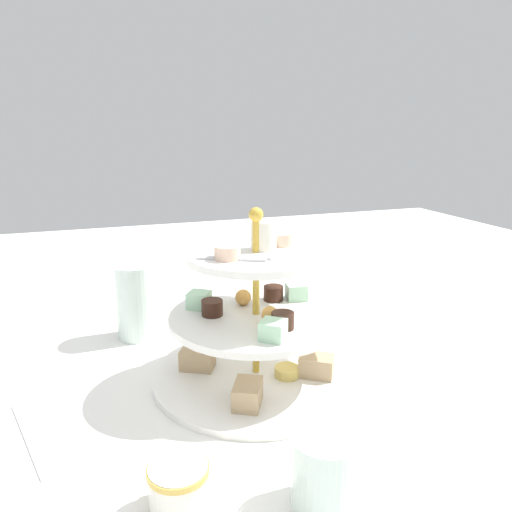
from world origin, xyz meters
TOP-DOWN VIEW (x-y plane):
  - ground_plane at (0.00, 0.00)m, footprint 2.40×2.40m
  - tiered_serving_stand at (0.00, -0.00)m, footprint 0.30×0.30m
  - water_glass_tall_right at (-0.15, 0.20)m, footprint 0.07×0.07m
  - water_glass_short_left at (-0.02, -0.25)m, footprint 0.06×0.06m
  - teacup_with_saucer at (-0.15, -0.22)m, footprint 0.09×0.09m
  - butter_knife_left at (0.21, 0.22)m, footprint 0.15×0.11m
  - butter_knife_right at (-0.30, -0.05)m, footprint 0.06×0.17m

SIDE VIEW (x-z plane):
  - ground_plane at x=0.00m, z-range 0.00..0.00m
  - butter_knife_left at x=0.21m, z-range 0.00..0.00m
  - butter_knife_right at x=-0.30m, z-range 0.00..0.00m
  - teacup_with_saucer at x=-0.15m, z-range 0.00..0.05m
  - water_glass_short_left at x=-0.02m, z-range 0.00..0.07m
  - water_glass_tall_right at x=-0.15m, z-range 0.00..0.13m
  - tiered_serving_stand at x=0.00m, z-range -0.05..0.20m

